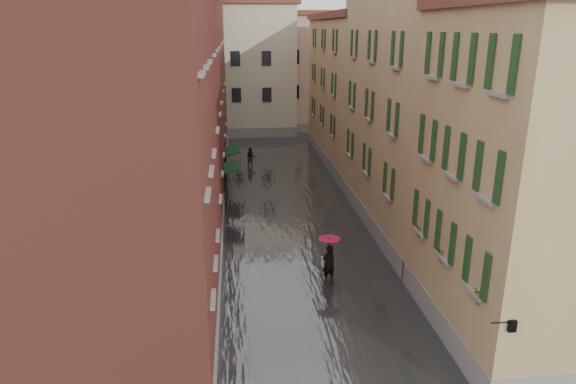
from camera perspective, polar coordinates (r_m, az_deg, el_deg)
ground at (r=21.06m, az=3.61°, el=-13.36°), size 120.00×120.00×0.00m
floodwater at (r=32.74m, az=-0.04°, el=-1.40°), size 10.00×60.00×0.20m
building_left_near at (r=16.81m, az=-19.00°, el=1.67°), size 6.00×8.00×13.00m
building_left_mid at (r=27.43m, az=-14.01°, el=7.57°), size 6.00×14.00×12.50m
building_left_far at (r=42.11m, az=-11.35°, el=12.21°), size 6.00×16.00×14.00m
building_right_near at (r=19.41m, az=25.83°, el=0.63°), size 6.00×8.00×11.50m
building_right_mid at (r=28.93m, az=14.87°, el=8.52°), size 6.00×14.00×13.00m
building_right_far at (r=43.26m, az=7.88°, el=10.86°), size 6.00×16.00×11.50m
building_end_cream at (r=55.92m, az=-5.84°, el=13.27°), size 12.00×9.00×13.00m
building_end_pink at (r=58.67m, az=3.22°, el=13.05°), size 10.00×9.00×12.00m
awning_near at (r=32.49m, az=-6.29°, el=2.69°), size 1.09×2.73×2.80m
awning_far at (r=36.87m, az=-6.27°, el=4.53°), size 1.09×2.81×2.80m
wall_lantern at (r=15.99m, az=23.51°, el=-13.39°), size 0.71×0.22×0.35m
window_planters at (r=18.87m, az=17.33°, el=-6.08°), size 0.59×6.06×0.84m
pedestrian_main at (r=22.97m, az=4.55°, el=-7.03°), size 0.99×0.99×2.06m
pedestrian_far at (r=41.76m, az=-4.15°, el=3.84°), size 0.82×0.65×1.64m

